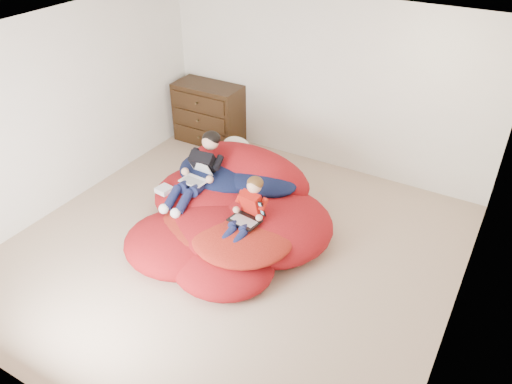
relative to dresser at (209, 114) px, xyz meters
name	(u,v)px	position (x,y,z in m)	size (l,w,h in m)	color
room_shell	(232,235)	(1.85, -2.21, -0.27)	(5.10, 5.10, 2.77)	tan
dresser	(209,114)	(0.00, 0.00, 0.00)	(1.09, 0.61, 0.98)	black
beanbag_pile	(231,213)	(1.62, -1.87, -0.24)	(2.49, 2.40, 0.89)	#A51217
cream_pillow	(237,146)	(1.13, -0.94, 0.13)	(0.42, 0.27, 0.27)	silver
older_boy	(199,168)	(1.10, -1.77, 0.20)	(0.36, 1.10, 0.71)	black
younger_boy	(247,210)	(2.03, -2.14, 0.12)	(0.29, 0.79, 0.62)	red
laptop_white	(197,175)	(1.10, -1.84, 0.13)	(0.33, 0.36, 0.21)	silver
laptop_black	(248,213)	(2.03, -2.13, 0.06)	(0.38, 0.37, 0.25)	black
power_adapter	(164,190)	(0.75, -2.07, -0.07)	(0.18, 0.18, 0.07)	silver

